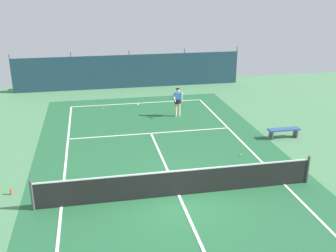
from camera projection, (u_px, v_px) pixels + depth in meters
name	position (u px, v px, depth m)	size (l,w,h in m)	color
ground_plane	(179.00, 195.00, 14.38)	(36.00, 36.00, 0.00)	#4C8456
court_surface	(179.00, 195.00, 14.38)	(11.02, 26.60, 0.01)	#236038
tennis_net	(179.00, 183.00, 14.21)	(10.12, 0.10, 1.10)	black
back_fence	(129.00, 77.00, 29.42)	(16.30, 0.98, 2.70)	#1E3D4C
tennis_player	(178.00, 100.00, 22.59)	(0.70, 0.76, 1.64)	beige
tennis_ball_near_player	(72.00, 111.00, 23.66)	(0.07, 0.07, 0.07)	#CCDB33
tennis_ball_midcourt	(240.00, 155.00, 17.71)	(0.07, 0.07, 0.07)	#CCDB33
tennis_ball_by_sideline	(103.00, 109.00, 24.19)	(0.07, 0.07, 0.07)	#CCDB33
courtside_bench	(284.00, 131.00, 19.59)	(1.60, 0.40, 0.49)	#335184
water_bottle	(11.00, 192.00, 14.40)	(0.08, 0.08, 0.24)	#D84C38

